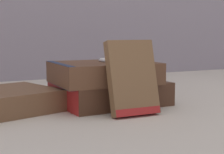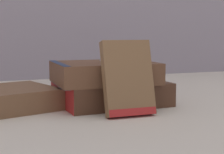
{
  "view_description": "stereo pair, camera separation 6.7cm",
  "coord_description": "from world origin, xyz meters",
  "px_view_note": "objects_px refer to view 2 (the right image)",
  "views": [
    {
      "loc": [
        -0.3,
        -0.6,
        0.14
      ],
      "look_at": [
        0.0,
        0.02,
        0.06
      ],
      "focal_mm": 60.0,
      "sensor_mm": 36.0,
      "label": 1
    },
    {
      "loc": [
        -0.24,
        -0.62,
        0.14
      ],
      "look_at": [
        0.0,
        0.02,
        0.06
      ],
      "focal_mm": 60.0,
      "sensor_mm": 36.0,
      "label": 2
    }
  ],
  "objects_px": {
    "book_flat_top": "(102,73)",
    "pocket_watch": "(113,60)",
    "book_flat_bottom": "(108,93)",
    "book_leaning_front": "(131,81)"
  },
  "relations": [
    {
      "from": "book_flat_top",
      "to": "pocket_watch",
      "type": "height_order",
      "value": "pocket_watch"
    },
    {
      "from": "book_flat_top",
      "to": "pocket_watch",
      "type": "bearing_deg",
      "value": 17.36
    },
    {
      "from": "book_flat_bottom",
      "to": "book_flat_top",
      "type": "relative_size",
      "value": 1.09
    },
    {
      "from": "book_flat_top",
      "to": "pocket_watch",
      "type": "xyz_separation_m",
      "value": [
        0.03,
        0.01,
        0.02
      ]
    },
    {
      "from": "book_flat_bottom",
      "to": "book_leaning_front",
      "type": "bearing_deg",
      "value": -92.29
    },
    {
      "from": "book_flat_top",
      "to": "book_leaning_front",
      "type": "relative_size",
      "value": 1.49
    },
    {
      "from": "book_flat_top",
      "to": "pocket_watch",
      "type": "relative_size",
      "value": 3.46
    },
    {
      "from": "book_flat_bottom",
      "to": "pocket_watch",
      "type": "bearing_deg",
      "value": -32.86
    },
    {
      "from": "book_leaning_front",
      "to": "pocket_watch",
      "type": "bearing_deg",
      "value": 86.08
    },
    {
      "from": "book_leaning_front",
      "to": "book_flat_top",
      "type": "bearing_deg",
      "value": 101.07
    }
  ]
}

